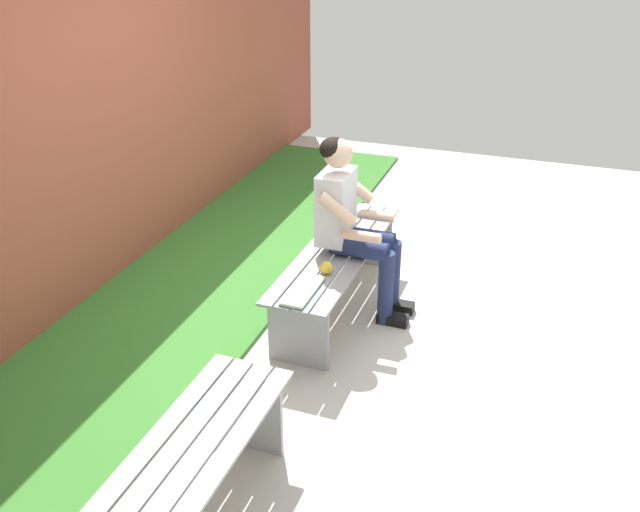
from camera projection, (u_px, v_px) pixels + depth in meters
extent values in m
cube|color=beige|center=(443.00, 440.00, 3.83)|extent=(10.00, 7.00, 0.04)
cube|color=#387A2D|center=(102.00, 356.00, 4.49)|extent=(9.00, 1.73, 0.03)
cube|color=#9E4C38|center=(51.00, 148.00, 4.68)|extent=(9.50, 0.24, 2.33)
cube|color=gray|center=(314.00, 247.00, 4.90)|extent=(1.74, 0.12, 0.02)
cube|color=gray|center=(330.00, 249.00, 4.87)|extent=(1.74, 0.12, 0.02)
cube|color=gray|center=(345.00, 252.00, 4.83)|extent=(1.74, 0.12, 0.02)
cube|color=gray|center=(361.00, 255.00, 4.79)|extent=(1.74, 0.12, 0.02)
cube|color=gray|center=(367.00, 238.00, 5.58)|extent=(0.03, 0.41, 0.46)
cube|color=gray|center=(298.00, 334.00, 4.33)|extent=(0.03, 0.41, 0.46)
cube|color=gray|center=(139.00, 459.00, 3.02)|extent=(1.63, 0.12, 0.02)
cube|color=gray|center=(162.00, 465.00, 2.99)|extent=(1.63, 0.12, 0.02)
cube|color=gray|center=(186.00, 472.00, 2.95)|extent=(1.63, 0.12, 0.02)
cube|color=gray|center=(210.00, 479.00, 2.92)|extent=(1.63, 0.12, 0.02)
cube|color=gray|center=(247.00, 413.00, 3.66)|extent=(0.03, 0.41, 0.46)
cube|color=silver|center=(336.00, 206.00, 4.72)|extent=(0.34, 0.20, 0.50)
sphere|color=beige|center=(338.00, 153.00, 4.54)|extent=(0.20, 0.20, 0.20)
ellipsoid|color=black|center=(334.00, 149.00, 4.54)|extent=(0.20, 0.19, 0.15)
cylinder|color=navy|center=(366.00, 238.00, 4.85)|extent=(0.13, 0.40, 0.13)
cylinder|color=navy|center=(359.00, 249.00, 4.70)|extent=(0.13, 0.40, 0.13)
cylinder|color=navy|center=(392.00, 276.00, 4.91)|extent=(0.11, 0.11, 0.55)
cube|color=black|center=(399.00, 306.00, 5.00)|extent=(0.10, 0.22, 0.07)
cylinder|color=navy|center=(386.00, 288.00, 4.76)|extent=(0.11, 0.11, 0.55)
cube|color=black|center=(393.00, 319.00, 4.85)|extent=(0.10, 0.22, 0.07)
cylinder|color=beige|center=(356.00, 188.00, 4.84)|extent=(0.08, 0.28, 0.23)
cylinder|color=beige|center=(376.00, 216.00, 4.85)|extent=(0.07, 0.26, 0.07)
cylinder|color=beige|center=(338.00, 210.00, 4.49)|extent=(0.08, 0.28, 0.23)
cylinder|color=beige|center=(362.00, 236.00, 4.55)|extent=(0.07, 0.26, 0.07)
sphere|color=gold|center=(326.00, 268.00, 4.51)|extent=(0.09, 0.09, 0.09)
cube|color=white|center=(309.00, 283.00, 4.38)|extent=(0.20, 0.15, 0.02)
cube|color=white|center=(297.00, 299.00, 4.21)|extent=(0.20, 0.15, 0.02)
cube|color=#33724C|center=(303.00, 292.00, 4.30)|extent=(0.41, 0.16, 0.01)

